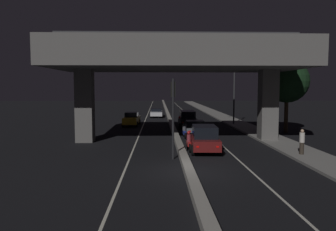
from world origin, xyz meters
TOP-DOWN VIEW (x-y plane):
  - ground_plane at (0.00, 0.00)m, footprint 200.00×200.00m
  - lane_line_left_inner at (-3.43, 35.00)m, footprint 0.12×126.00m
  - lane_line_right_inner at (3.43, 35.00)m, footprint 0.12×126.00m
  - median_divider at (0.00, 35.00)m, footprint 0.51×126.00m
  - sidewalk_right at (8.29, 28.00)m, footprint 2.79×126.00m
  - elevated_overpass at (0.00, 10.16)m, footprint 20.26×9.91m
  - traffic_light_left_of_median at (-0.66, 3.28)m, footprint 0.30×0.49m
  - street_lamp at (7.18, 22.03)m, footprint 2.60×0.32m
  - car_dark_red_lead at (1.67, 5.56)m, footprint 2.14×4.32m
  - car_grey_second at (1.94, 14.13)m, footprint 2.09×4.30m
  - car_black_third at (1.82, 20.72)m, footprint 2.11×4.75m
  - car_taxi_yellow_lead_oncoming at (-4.79, 21.88)m, footprint 1.96×4.53m
  - car_white_second_oncoming at (-1.88, 33.74)m, footprint 1.98×4.82m
  - motorcycle_red_filtering_near at (0.59, 5.84)m, footprint 0.33×1.90m
  - motorcycle_blue_filtering_mid at (0.77, 12.12)m, footprint 0.33×1.90m
  - motorcycle_black_filtering_far at (0.73, 18.28)m, footprint 0.32×1.87m
  - pedestrian_on_sidewalk at (7.81, 3.68)m, footprint 0.33×0.33m
  - roadside_tree_kerbside_near at (11.22, 15.06)m, footprint 4.28×4.28m

SIDE VIEW (x-z plane):
  - ground_plane at x=0.00m, z-range 0.00..0.00m
  - lane_line_left_inner at x=-3.43m, z-range 0.00..0.00m
  - lane_line_right_inner at x=3.43m, z-range 0.00..0.00m
  - sidewalk_right at x=8.29m, z-range 0.00..0.16m
  - median_divider at x=0.00m, z-range 0.00..0.36m
  - motorcycle_blue_filtering_mid at x=0.77m, z-range -0.10..1.25m
  - motorcycle_black_filtering_far at x=0.73m, z-range -0.11..1.33m
  - motorcycle_red_filtering_near at x=0.59m, z-range -0.11..1.33m
  - car_white_second_oncoming at x=-1.88m, z-range 0.02..1.32m
  - car_grey_second at x=1.94m, z-range 0.00..1.38m
  - car_taxi_yellow_lead_oncoming at x=-4.79m, z-range 0.00..1.61m
  - car_dark_red_lead at x=1.67m, z-range 0.03..1.87m
  - car_black_third at x=1.82m, z-range 0.05..1.91m
  - pedestrian_on_sidewalk at x=7.81m, z-range 0.17..1.81m
  - traffic_light_left_of_median at x=-0.66m, z-range 0.92..6.01m
  - street_lamp at x=7.18m, z-range 0.75..8.49m
  - roadside_tree_kerbside_near at x=11.22m, z-range 1.50..8.82m
  - elevated_overpass at x=0.00m, z-range 2.39..11.50m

